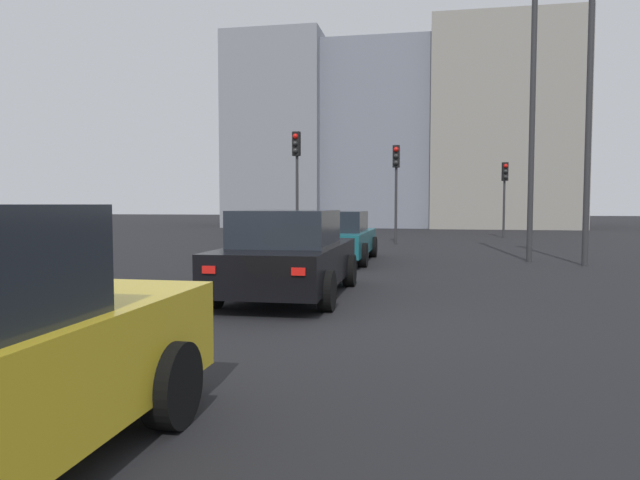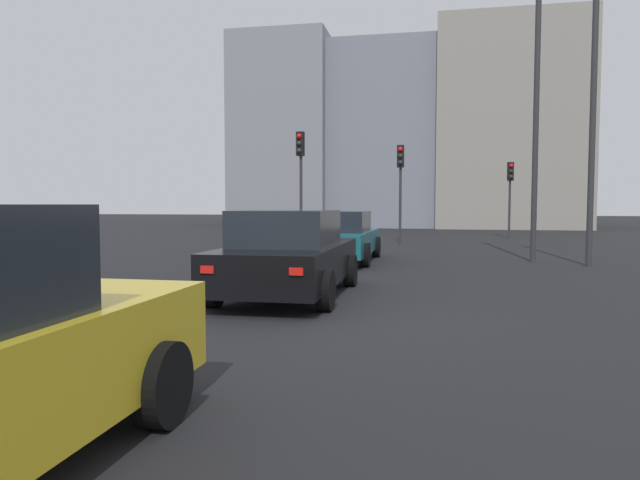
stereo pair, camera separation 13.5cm
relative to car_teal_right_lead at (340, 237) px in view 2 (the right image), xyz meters
name	(u,v)px [view 2 (the right image)]	position (x,y,z in m)	size (l,w,h in m)	color
ground_plane	(359,326)	(-8.21, -1.63, -0.81)	(160.00, 160.00, 0.20)	black
car_teal_right_lead	(340,237)	(0.00, 0.00, 0.00)	(4.78, 2.01, 1.45)	#19606B
car_black_right_second	(289,255)	(-6.42, -0.11, 0.04)	(4.51, 2.07, 1.54)	black
traffic_light_near_left	(300,165)	(4.85, 2.33, 2.42)	(0.33, 0.30, 4.37)	#2D2D30
traffic_light_near_right	(400,173)	(7.38, -1.26, 2.21)	(0.32, 0.28, 4.05)	#2D2D30
traffic_light_far_left	(510,183)	(13.14, -6.25, 1.96)	(0.33, 0.31, 3.70)	#2D2D30
street_lamp_kerbside	(537,90)	(0.99, -5.44, 4.16)	(0.56, 0.36, 8.40)	#2D2D30
street_lamp_far	(593,98)	(0.06, -6.72, 3.72)	(0.56, 0.36, 7.55)	#2D2D30
building_facade_left	(503,133)	(29.61, -7.63, 6.36)	(14.33, 9.95, 14.14)	gray
building_facade_center	(397,142)	(29.79, 0.37, 5.84)	(13.30, 9.16, 13.09)	gray
building_facade_right	(294,138)	(28.10, 8.37, 6.18)	(11.90, 6.98, 13.77)	gray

